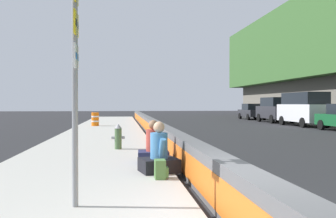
# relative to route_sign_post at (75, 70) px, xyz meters

# --- Properties ---
(jersey_barrier) EXTENTS (76.00, 0.45, 0.85)m
(jersey_barrier) POSITION_rel_route_sign_post_xyz_m (-1.05, -2.33, -1.81)
(jersey_barrier) COLOR #545456
(jersey_barrier) RESTS_ON ground_plane
(route_sign_post) EXTENTS (0.44, 0.09, 3.60)m
(route_sign_post) POSITION_rel_route_sign_post_xyz_m (0.00, 0.00, 0.00)
(route_sign_post) COLOR gray
(route_sign_post) RESTS_ON sidewalk_strip
(fire_hydrant) EXTENTS (0.26, 0.46, 0.88)m
(fire_hydrant) POSITION_rel_route_sign_post_xyz_m (7.08, -0.56, -1.65)
(fire_hydrant) COLOR #47663D
(fire_hydrant) RESTS_ON sidewalk_strip
(seated_person_foreground) EXTENTS (0.88, 0.97, 1.17)m
(seated_person_foreground) POSITION_rel_route_sign_post_xyz_m (2.67, -1.55, -1.73)
(seated_person_foreground) COLOR black
(seated_person_foreground) RESTS_ON sidewalk_strip
(seated_person_middle) EXTENTS (0.73, 0.85, 1.14)m
(seated_person_middle) POSITION_rel_route_sign_post_xyz_m (4.05, -1.53, -1.74)
(seated_person_middle) COLOR #23284C
(seated_person_middle) RESTS_ON sidewalk_strip
(backpack) EXTENTS (0.32, 0.28, 0.40)m
(backpack) POSITION_rel_route_sign_post_xyz_m (1.92, -1.51, -1.90)
(backpack) COLOR #4C7A3D
(backpack) RESTS_ON sidewalk_strip
(construction_barrel) EXTENTS (0.54, 0.54, 0.95)m
(construction_barrel) POSITION_rel_route_sign_post_xyz_m (20.60, 1.21, -1.61)
(construction_barrel) COLOR orange
(construction_barrel) RESTS_ON sidewalk_strip
(parked_car_midline) EXTENTS (5.14, 2.19, 2.56)m
(parked_car_midline) POSITION_rel_route_sign_post_xyz_m (20.57, -14.40, -0.88)
(parked_car_midline) COLOR silver
(parked_car_midline) RESTS_ON ground_plane
(parked_car_far) EXTENTS (4.82, 2.11, 2.28)m
(parked_car_far) POSITION_rel_route_sign_post_xyz_m (26.03, -14.48, -1.05)
(parked_car_far) COLOR #28282D
(parked_car_far) RESTS_ON ground_plane
(parked_car_farther) EXTENTS (4.54, 2.03, 1.71)m
(parked_car_farther) POSITION_rel_route_sign_post_xyz_m (32.41, -14.60, -1.37)
(parked_car_farther) COLOR #28282D
(parked_car_farther) RESTS_ON ground_plane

